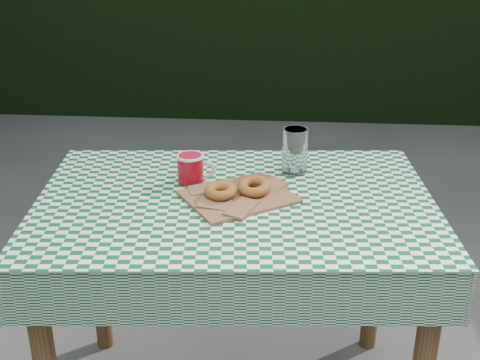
% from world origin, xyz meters
% --- Properties ---
extents(table, '(1.16, 0.82, 0.75)m').
position_xyz_m(table, '(-0.03, -0.07, 0.38)').
color(table, '#55391D').
rests_on(table, ground).
extents(tablecloth, '(1.18, 0.84, 0.01)m').
position_xyz_m(tablecloth, '(-0.03, -0.07, 0.75)').
color(tablecloth, '#0B4A21').
rests_on(tablecloth, table).
extents(paper_bag, '(0.37, 0.35, 0.02)m').
position_xyz_m(paper_bag, '(-0.02, -0.07, 0.76)').
color(paper_bag, brown).
rests_on(paper_bag, tablecloth).
extents(bagel_front, '(0.11, 0.11, 0.03)m').
position_xyz_m(bagel_front, '(-0.07, -0.09, 0.79)').
color(bagel_front, brown).
rests_on(bagel_front, paper_bag).
extents(bagel_back, '(0.10, 0.10, 0.03)m').
position_xyz_m(bagel_back, '(0.02, -0.05, 0.79)').
color(bagel_back, '#93481E').
rests_on(bagel_back, paper_bag).
extents(coffee_mug, '(0.16, 0.16, 0.09)m').
position_xyz_m(coffee_mug, '(-0.17, 0.04, 0.80)').
color(coffee_mug, maroon).
rests_on(coffee_mug, tablecloth).
extents(drinking_glass, '(0.10, 0.10, 0.14)m').
position_xyz_m(drinking_glass, '(0.14, 0.14, 0.83)').
color(drinking_glass, silver).
rests_on(drinking_glass, tablecloth).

